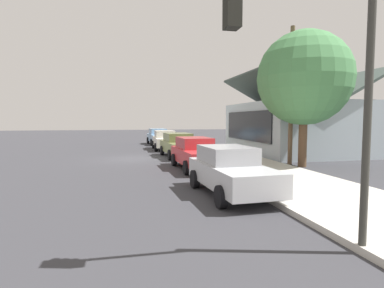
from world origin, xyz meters
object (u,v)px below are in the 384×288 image
Objects in this scene: car_skyblue at (158,136)px; traffic_light_main at (317,62)px; shade_tree at (304,78)px; utility_pole_wooden at (291,93)px; fire_hydrant_red at (180,142)px; car_cherry at (196,153)px; car_silver at (230,170)px; car_ivory at (165,140)px; car_olive at (179,145)px.

traffic_light_main is at bearing -2.98° from car_skyblue.
car_skyblue is at bearing -161.14° from shade_tree.
utility_pole_wooden is 13.01m from fire_hydrant_red.
car_silver is at bearing -3.23° from car_cherry.
car_ivory is at bearing -152.31° from utility_pole_wooden.
shade_tree is 1.06m from utility_pole_wooden.
traffic_light_main reaches higher than car_cherry.
car_olive is 0.94× the size of traffic_light_main.
car_skyblue is 1.00× the size of car_cherry.
utility_pole_wooden is (16.35, 5.50, 3.11)m from car_skyblue.
traffic_light_main is 22.87m from fire_hydrant_red.
car_cherry is at bearing -6.42° from fire_hydrant_red.
car_cherry and car_silver have the same top height.
fire_hydrant_red is at bearing 131.69° from car_ivory.
car_silver is 8.54m from utility_pole_wooden.
car_skyblue is 6.66× the size of fire_hydrant_red.
car_silver is at bearing -3.41° from car_olive.
fire_hydrant_red is at bearing 166.50° from car_olive.
car_olive is (5.48, 0.24, 0.00)m from car_ivory.
car_ivory is at bearing 178.87° from car_cherry.
traffic_light_main is at bearing -4.20° from fire_hydrant_red.
car_ivory is 5.49m from car_olive.
traffic_light_main is at bearing -30.87° from shade_tree.
car_olive and car_cherry have the same top height.
car_skyblue is 16.57m from car_cherry.
car_olive is at bearing 178.75° from traffic_light_main.
shade_tree reaches higher than fire_hydrant_red.
shade_tree is at bearing 83.11° from car_cherry.
car_silver is 6.36× the size of fire_hydrant_red.
car_silver is (10.87, -0.16, -0.00)m from car_olive.
utility_pole_wooden is at bearing 15.95° from car_skyblue.
car_skyblue is 0.99× the size of car_ivory.
car_skyblue is at bearing -161.41° from fire_hydrant_red.
shade_tree is (17.05, 5.82, 3.84)m from car_skyblue.
fire_hydrant_red is (-6.80, 1.31, -0.32)m from car_olive.
car_olive is 5.32m from car_cherry.
car_olive is 6.85× the size of fire_hydrant_red.
car_ivory is 16.35m from car_silver.
car_ivory is at bearing 177.55° from car_silver.
shade_tree is 0.95× the size of utility_pole_wooden.
car_ivory is at bearing -152.47° from shade_tree.
utility_pole_wooden is at bearing 43.64° from car_olive.
car_cherry is 0.66× the size of shade_tree.
car_skyblue is at bearing 178.34° from car_cherry.
car_cherry is 12.20m from fire_hydrant_red.
traffic_light_main is (21.29, -0.11, 2.68)m from car_ivory.
utility_pole_wooden is (5.09, 5.31, 3.11)m from car_olive.
traffic_light_main reaches higher than car_ivory.
car_skyblue is at bearing -161.41° from utility_pole_wooden.
car_silver is at bearing -48.79° from shade_tree.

